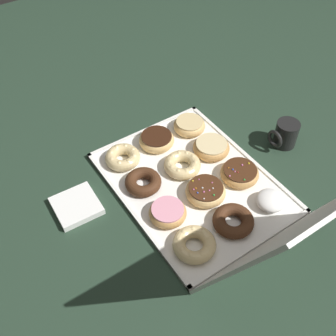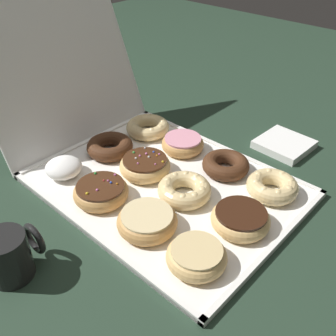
{
  "view_description": "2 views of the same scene",
  "coord_description": "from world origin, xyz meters",
  "px_view_note": "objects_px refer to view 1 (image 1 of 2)",
  "views": [
    {
      "loc": [
        0.53,
        0.65,
        0.98
      ],
      "look_at": [
        0.06,
        -0.05,
        0.06
      ],
      "focal_mm": 44.06,
      "sensor_mm": 36.0,
      "label": 1
    },
    {
      "loc": [
        -0.51,
        -0.48,
        0.55
      ],
      "look_at": [
        0.03,
        0.02,
        0.03
      ],
      "focal_mm": 41.21,
      "sensor_mm": 36.0,
      "label": 2
    }
  ],
  "objects_px": {
    "donut_box": "(192,183)",
    "pink_frosted_donut_8": "(168,212)",
    "cruller_donut_2": "(123,157)",
    "chocolate_frosted_donut_1": "(156,140)",
    "glazed_ring_donut_0": "(189,125)",
    "glazed_ring_donut_3": "(211,147)",
    "chocolate_cake_ring_donut_5": "(143,182)",
    "sprinkle_donut_7": "(206,191)",
    "powdered_filled_donut_9": "(270,200)",
    "napkin_stack": "(76,206)",
    "chocolate_cake_ring_donut_10": "(232,221)",
    "cruller_donut_4": "(182,165)",
    "sprinkle_donut_6": "(240,173)",
    "coffee_mug": "(285,134)",
    "cruller_donut_11": "(194,244)"
  },
  "relations": [
    {
      "from": "cruller_donut_2",
      "to": "cruller_donut_4",
      "type": "relative_size",
      "value": 0.97
    },
    {
      "from": "chocolate_cake_ring_donut_10",
      "to": "cruller_donut_11",
      "type": "distance_m",
      "value": 0.13
    },
    {
      "from": "glazed_ring_donut_3",
      "to": "cruller_donut_11",
      "type": "relative_size",
      "value": 1.02
    },
    {
      "from": "chocolate_cake_ring_donut_5",
      "to": "powdered_filled_donut_9",
      "type": "distance_m",
      "value": 0.38
    },
    {
      "from": "chocolate_cake_ring_donut_10",
      "to": "glazed_ring_donut_3",
      "type": "bearing_deg",
      "value": -116.59
    },
    {
      "from": "pink_frosted_donut_8",
      "to": "napkin_stack",
      "type": "height_order",
      "value": "pink_frosted_donut_8"
    },
    {
      "from": "coffee_mug",
      "to": "chocolate_frosted_donut_1",
      "type": "bearing_deg",
      "value": -32.39
    },
    {
      "from": "sprinkle_donut_6",
      "to": "pink_frosted_donut_8",
      "type": "relative_size",
      "value": 1.1
    },
    {
      "from": "powdered_filled_donut_9",
      "to": "napkin_stack",
      "type": "xyz_separation_m",
      "value": [
        0.47,
        -0.31,
        -0.02
      ]
    },
    {
      "from": "cruller_donut_2",
      "to": "pink_frosted_donut_8",
      "type": "height_order",
      "value": "cruller_donut_2"
    },
    {
      "from": "sprinkle_donut_7",
      "to": "powdered_filled_donut_9",
      "type": "height_order",
      "value": "sprinkle_donut_7"
    },
    {
      "from": "glazed_ring_donut_3",
      "to": "glazed_ring_donut_0",
      "type": "bearing_deg",
      "value": -91.87
    },
    {
      "from": "donut_box",
      "to": "cruller_donut_11",
      "type": "bearing_deg",
      "value": 54.9
    },
    {
      "from": "cruller_donut_4",
      "to": "pink_frosted_donut_8",
      "type": "distance_m",
      "value": 0.19
    },
    {
      "from": "cruller_donut_2",
      "to": "glazed_ring_donut_3",
      "type": "distance_m",
      "value": 0.29
    },
    {
      "from": "cruller_donut_4",
      "to": "sprinkle_donut_6",
      "type": "xyz_separation_m",
      "value": [
        -0.13,
        0.13,
        -0.0
      ]
    },
    {
      "from": "chocolate_cake_ring_donut_5",
      "to": "chocolate_cake_ring_donut_10",
      "type": "height_order",
      "value": "same"
    },
    {
      "from": "donut_box",
      "to": "powdered_filled_donut_9",
      "type": "height_order",
      "value": "powdered_filled_donut_9"
    },
    {
      "from": "cruller_donut_2",
      "to": "sprinkle_donut_6",
      "type": "relative_size",
      "value": 0.95
    },
    {
      "from": "cruller_donut_2",
      "to": "chocolate_cake_ring_donut_10",
      "type": "distance_m",
      "value": 0.41
    },
    {
      "from": "cruller_donut_4",
      "to": "cruller_donut_2",
      "type": "bearing_deg",
      "value": -43.8
    },
    {
      "from": "donut_box",
      "to": "sprinkle_donut_7",
      "type": "distance_m",
      "value": 0.07
    },
    {
      "from": "powdered_filled_donut_9",
      "to": "cruller_donut_11",
      "type": "relative_size",
      "value": 0.72
    },
    {
      "from": "donut_box",
      "to": "chocolate_frosted_donut_1",
      "type": "height_order",
      "value": "chocolate_frosted_donut_1"
    },
    {
      "from": "glazed_ring_donut_3",
      "to": "cruller_donut_4",
      "type": "height_order",
      "value": "same"
    },
    {
      "from": "sprinkle_donut_7",
      "to": "cruller_donut_11",
      "type": "xyz_separation_m",
      "value": [
        0.14,
        0.13,
        -0.0
      ]
    },
    {
      "from": "sprinkle_donut_6",
      "to": "chocolate_cake_ring_donut_10",
      "type": "distance_m",
      "value": 0.19
    },
    {
      "from": "chocolate_cake_ring_donut_5",
      "to": "sprinkle_donut_7",
      "type": "bearing_deg",
      "value": 135.24
    },
    {
      "from": "donut_box",
      "to": "sprinkle_donut_6",
      "type": "relative_size",
      "value": 4.78
    },
    {
      "from": "pink_frosted_donut_8",
      "to": "napkin_stack",
      "type": "xyz_separation_m",
      "value": [
        0.2,
        -0.18,
        -0.02
      ]
    },
    {
      "from": "chocolate_cake_ring_donut_5",
      "to": "chocolate_cake_ring_donut_10",
      "type": "xyz_separation_m",
      "value": [
        -0.13,
        0.26,
        0.0
      ]
    },
    {
      "from": "cruller_donut_2",
      "to": "cruller_donut_4",
      "type": "xyz_separation_m",
      "value": [
        -0.14,
        0.13,
        0.0
      ]
    },
    {
      "from": "pink_frosted_donut_8",
      "to": "powdered_filled_donut_9",
      "type": "xyz_separation_m",
      "value": [
        -0.27,
        0.13,
        0.0
      ]
    },
    {
      "from": "chocolate_cake_ring_donut_5",
      "to": "cruller_donut_2",
      "type": "bearing_deg",
      "value": -89.85
    },
    {
      "from": "cruller_donut_2",
      "to": "coffee_mug",
      "type": "bearing_deg",
      "value": 155.69
    },
    {
      "from": "chocolate_frosted_donut_1",
      "to": "coffee_mug",
      "type": "bearing_deg",
      "value": 147.61
    },
    {
      "from": "coffee_mug",
      "to": "glazed_ring_donut_0",
      "type": "bearing_deg",
      "value": -45.1
    },
    {
      "from": "chocolate_frosted_donut_1",
      "to": "cruller_donut_2",
      "type": "distance_m",
      "value": 0.13
    },
    {
      "from": "donut_box",
      "to": "cruller_donut_2",
      "type": "distance_m",
      "value": 0.24
    },
    {
      "from": "chocolate_cake_ring_donut_5",
      "to": "napkin_stack",
      "type": "distance_m",
      "value": 0.21
    },
    {
      "from": "chocolate_frosted_donut_1",
      "to": "napkin_stack",
      "type": "bearing_deg",
      "value": 14.68
    },
    {
      "from": "cruller_donut_4",
      "to": "chocolate_cake_ring_donut_5",
      "type": "height_order",
      "value": "cruller_donut_4"
    },
    {
      "from": "donut_box",
      "to": "napkin_stack",
      "type": "bearing_deg",
      "value": -18.74
    },
    {
      "from": "donut_box",
      "to": "napkin_stack",
      "type": "xyz_separation_m",
      "value": [
        0.34,
        -0.11,
        0.01
      ]
    },
    {
      "from": "powdered_filled_donut_9",
      "to": "sprinkle_donut_7",
      "type": "bearing_deg",
      "value": -45.38
    },
    {
      "from": "sprinkle_donut_7",
      "to": "pink_frosted_donut_8",
      "type": "bearing_deg",
      "value": 0.13
    },
    {
      "from": "glazed_ring_donut_0",
      "to": "glazed_ring_donut_3",
      "type": "distance_m",
      "value": 0.13
    },
    {
      "from": "donut_box",
      "to": "pink_frosted_donut_8",
      "type": "distance_m",
      "value": 0.15
    },
    {
      "from": "donut_box",
      "to": "cruller_donut_4",
      "type": "distance_m",
      "value": 0.07
    },
    {
      "from": "chocolate_frosted_donut_1",
      "to": "powdered_filled_donut_9",
      "type": "xyz_separation_m",
      "value": [
        -0.14,
        0.4,
        0.0
      ]
    }
  ]
}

